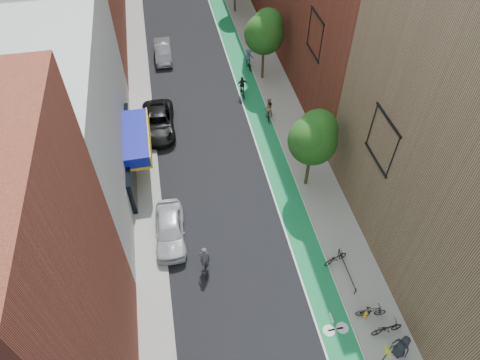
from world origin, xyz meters
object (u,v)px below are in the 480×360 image
parked_car_black (158,122)px  fire_hydrant (365,315)px  parked_car_silver (163,51)px  parked_car_white (170,230)px  cyclist_lane_near (268,110)px  cyclist_lane_mid (242,89)px  cyclist_lead (205,262)px  pedestrian (402,346)px  cyclist_lane_far (248,60)px

parked_car_black → fire_hydrant: size_ratio=8.57×
parked_car_black → parked_car_silver: bearing=86.1°
parked_car_white → cyclist_lane_near: 14.26m
cyclist_lane_near → cyclist_lane_mid: 4.02m
cyclist_lead → pedestrian: (9.45, -7.30, 0.33)m
cyclist_lane_near → pedestrian: bearing=103.3°
parked_car_black → parked_car_white: bearing=-87.6°
cyclist_lane_near → fire_hydrant: size_ratio=3.18×
parked_car_black → cyclist_lane_near: 9.31m
parked_car_white → cyclist_lane_far: cyclist_lane_far is taller
cyclist_lane_far → cyclist_lane_near: bearing=86.2°
parked_car_silver → fire_hydrant: (9.18, -30.27, -0.26)m
pedestrian → cyclist_lane_near: bearing=161.5°
cyclist_lane_far → pedestrian: (2.08, -29.08, 0.23)m
cyclist_lane_mid → parked_car_black: bearing=20.7°
parked_car_black → cyclist_lane_mid: (7.80, 3.30, -0.02)m
cyclist_lane_mid → fire_hydrant: size_ratio=2.98×
cyclist_lead → pedestrian: 11.95m
cyclist_lane_near → cyclist_lane_mid: size_ratio=1.07×
cyclist_lead → fire_hydrant: cyclist_lead is taller
parked_car_black → parked_car_silver: size_ratio=1.23×
cyclist_lead → fire_hydrant: bearing=156.7°
pedestrian → cyclist_lane_far: bearing=159.9°
parked_car_black → cyclist_lead: 14.23m
fire_hydrant → parked_car_silver: bearing=106.9°
parked_car_white → cyclist_lane_mid: bearing=64.1°
cyclist_lane_near → parked_car_silver: bearing=-47.4°
cyclist_lane_far → fire_hydrant: cyclist_lane_far is taller
cyclist_lane_far → parked_car_black: bearing=35.8°
pedestrian → parked_car_black: bearing=-176.2°
parked_car_black → pedestrian: bearing=-59.6°
pedestrian → cyclist_lead: bearing=-151.9°
parked_car_black → cyclist_lane_near: (9.30, -0.43, 0.15)m
cyclist_lane_near → cyclist_lane_far: bearing=-82.4°
cyclist_lane_far → cyclist_lane_mid: bearing=67.3°
cyclist_lane_mid → pedestrian: bearing=96.1°
pedestrian → fire_hydrant: (-0.97, 2.26, -0.60)m
cyclist_lane_near → parked_car_black: bearing=5.0°
cyclist_lane_near → pedestrian: size_ratio=1.11×
parked_car_silver → pedestrian: pedestrian is taller
parked_car_black → cyclist_lead: cyclist_lead is taller
cyclist_lane_near → cyclist_lane_far: (0.00, 8.10, -0.07)m
parked_car_silver → cyclist_lane_near: cyclist_lane_near is taller
pedestrian → cyclist_lane_mid: bearing=164.1°
cyclist_lead → cyclist_lane_far: size_ratio=1.10×
parked_car_silver → fire_hydrant: parked_car_silver is taller
parked_car_black → cyclist_lane_near: size_ratio=2.69×
cyclist_lane_mid → fire_hydrant: cyclist_lane_mid is taller
cyclist_lane_far → pedestrian: 29.16m
pedestrian → parked_car_white: bearing=-156.0°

